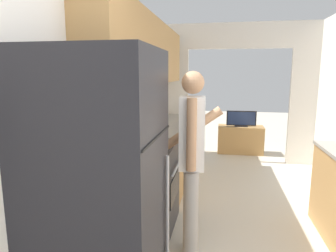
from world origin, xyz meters
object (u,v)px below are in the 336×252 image
at_px(refrigerator, 99,196).
at_px(person, 192,161).
at_px(range_oven, 145,186).
at_px(television, 241,119).
at_px(knife, 163,133).
at_px(tv_cabinet, 240,139).

xyz_separation_m(refrigerator, person, (0.48, 0.84, -0.00)).
relative_size(range_oven, television, 1.76).
height_order(refrigerator, knife, refrigerator).
relative_size(person, knife, 5.53).
bearing_deg(range_oven, knife, 83.12).
bearing_deg(refrigerator, tv_cabinet, 76.34).
bearing_deg(tv_cabinet, television, -90.00).
relative_size(refrigerator, television, 3.01).
relative_size(refrigerator, knife, 5.94).
height_order(refrigerator, tv_cabinet, refrigerator).
height_order(tv_cabinet, knife, knife).
distance_m(refrigerator, tv_cabinet, 4.74).
bearing_deg(range_oven, tv_cabinet, 70.38).
bearing_deg(refrigerator, range_oven, 92.47).
height_order(television, knife, knife).
distance_m(refrigerator, person, 0.96).
xyz_separation_m(range_oven, knife, (0.07, 0.61, 0.45)).
xyz_separation_m(range_oven, person, (0.54, -0.46, 0.43)).
height_order(range_oven, tv_cabinet, range_oven).
relative_size(range_oven, tv_cabinet, 1.13).
bearing_deg(range_oven, person, -40.58).
distance_m(tv_cabinet, television, 0.44).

